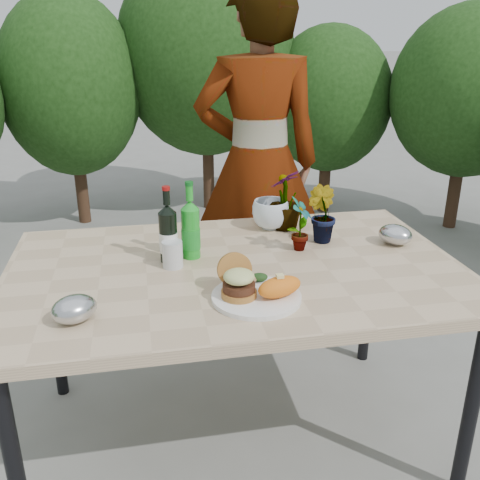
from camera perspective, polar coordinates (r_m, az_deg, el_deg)
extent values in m
plane|color=slate|center=(2.30, -0.40, -20.05)|extent=(80.00, 80.00, 0.00)
cube|color=tan|center=(1.90, -0.45, -3.34)|extent=(1.60, 1.00, 0.04)
cylinder|color=black|center=(1.78, -22.86, -21.75)|extent=(0.05, 0.05, 0.71)
cylinder|color=black|center=(2.02, 23.45, -16.15)|extent=(0.05, 0.05, 0.71)
cylinder|color=black|center=(2.46, -19.26, -8.40)|extent=(0.05, 0.05, 0.71)
cylinder|color=black|center=(2.63, 13.54, -5.66)|extent=(0.05, 0.05, 0.71)
cylinder|color=#382316|center=(4.71, -16.42, 4.33)|extent=(0.10, 0.10, 0.42)
ellipsoid|color=#244D19|center=(4.54, -17.66, 15.44)|extent=(1.09, 1.09, 1.41)
cylinder|color=#382316|center=(4.91, -3.36, 6.33)|extent=(0.10, 0.10, 0.50)
ellipsoid|color=#244D19|center=(4.74, -3.66, 19.23)|extent=(1.48, 1.48, 1.69)
cylinder|color=#382316|center=(4.87, 8.93, 5.26)|extent=(0.10, 0.10, 0.38)
ellipsoid|color=#244D19|center=(4.71, 9.50, 14.58)|extent=(1.05, 1.05, 1.21)
cylinder|color=#382316|center=(4.74, 21.74, 3.88)|extent=(0.10, 0.10, 0.44)
ellipsoid|color=#244D19|center=(4.57, 23.26, 14.32)|extent=(1.19, 1.19, 1.30)
cylinder|color=white|center=(1.67, 1.76, -6.09)|extent=(0.28, 0.28, 0.01)
cylinder|color=#B7722D|center=(1.65, -0.11, -5.72)|extent=(0.11, 0.11, 0.02)
cylinder|color=#472314|center=(1.64, -0.11, -5.02)|extent=(0.10, 0.10, 0.02)
ellipsoid|color=beige|center=(1.62, -0.12, -3.93)|extent=(0.10, 0.10, 0.04)
cylinder|color=#B7722D|center=(1.69, -0.59, -3.19)|extent=(0.11, 0.06, 0.11)
ellipsoid|color=orange|center=(1.65, 4.24, -5.00)|extent=(0.17, 0.12, 0.06)
ellipsoid|color=olive|center=(1.74, 1.12, -4.17)|extent=(0.04, 0.04, 0.02)
ellipsoid|color=#193814|center=(1.75, 2.05, -3.99)|extent=(0.06, 0.04, 0.03)
cylinder|color=black|center=(1.92, -7.64, 0.29)|extent=(0.06, 0.06, 0.18)
cylinder|color=white|center=(1.92, -7.61, -0.22)|extent=(0.07, 0.07, 0.07)
cone|color=black|center=(1.88, -7.80, 3.32)|extent=(0.06, 0.06, 0.03)
cylinder|color=black|center=(1.87, -7.86, 4.53)|extent=(0.02, 0.02, 0.05)
cylinder|color=maroon|center=(1.86, -7.91, 5.49)|extent=(0.03, 0.03, 0.01)
cylinder|color=green|center=(1.94, -5.27, 0.70)|extent=(0.07, 0.07, 0.18)
cylinder|color=#198C26|center=(1.95, -5.26, 0.19)|extent=(0.07, 0.07, 0.07)
cone|color=green|center=(1.91, -5.38, 3.75)|extent=(0.07, 0.07, 0.03)
cylinder|color=green|center=(1.89, -5.43, 5.01)|extent=(0.03, 0.03, 0.06)
cylinder|color=#0C5919|center=(1.88, -5.47, 6.02)|extent=(0.03, 0.03, 0.01)
cylinder|color=silver|center=(1.88, -7.21, -1.53)|extent=(0.07, 0.07, 0.09)
imported|color=#1F531C|center=(2.00, 6.45, 1.70)|extent=(0.12, 0.13, 0.21)
imported|color=#256020|center=(2.11, 8.67, 2.73)|extent=(0.14, 0.15, 0.22)
imported|color=#21591E|center=(2.22, 4.88, 4.30)|extent=(0.20, 0.20, 0.25)
imported|color=white|center=(2.24, 3.29, 2.74)|extent=(0.19, 0.19, 0.12)
ellipsoid|color=#B1B3B8|center=(1.60, -17.28, -7.03)|extent=(0.17, 0.16, 0.08)
ellipsoid|color=#B3B5BA|center=(2.16, 16.23, 0.56)|extent=(0.17, 0.17, 0.08)
imported|color=#96644B|center=(2.77, 1.94, 8.16)|extent=(0.68, 0.48, 1.78)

